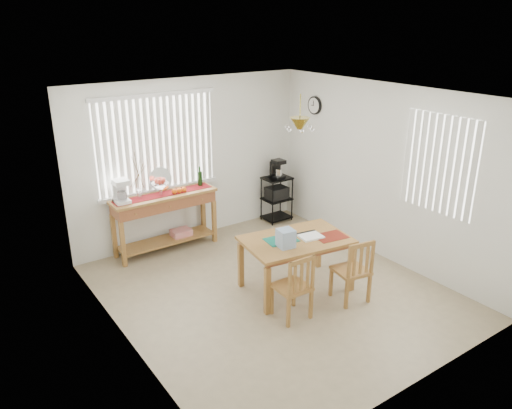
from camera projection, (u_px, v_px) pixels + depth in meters
ground at (273, 291)px, 6.69m from camera, size 4.00×4.50×0.01m
room_shell at (274, 170)px, 6.10m from camera, size 4.20×4.70×2.70m
sideboard at (165, 208)px, 7.66m from camera, size 1.63×0.46×0.92m
sideboard_items at (147, 188)px, 7.39m from camera, size 1.55×0.39×0.70m
wire_cart at (277, 195)px, 8.87m from camera, size 0.47×0.38×0.80m
cart_items at (277, 169)px, 8.71m from camera, size 0.19×0.23×0.33m
dining_table at (296, 244)px, 6.54m from camera, size 1.48×1.06×0.73m
table_items at (292, 238)px, 6.32m from camera, size 1.05×0.63×0.23m
chair_left at (294, 287)px, 5.95m from camera, size 0.41×0.41×0.86m
chair_right at (353, 271)px, 6.32m from camera, size 0.47×0.47×0.88m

